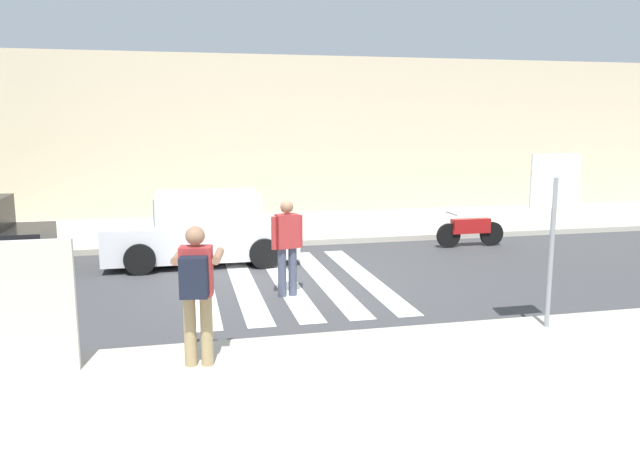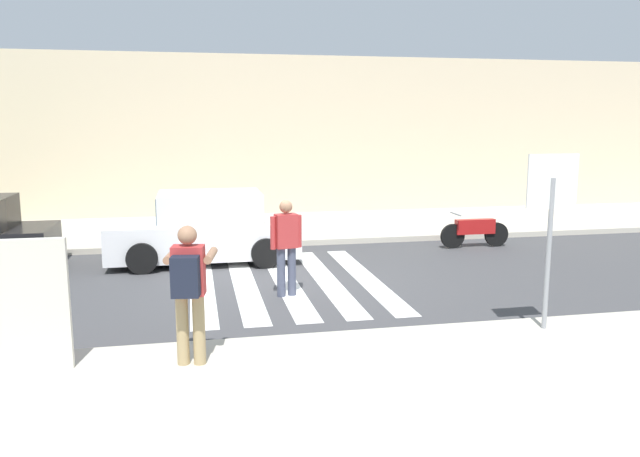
% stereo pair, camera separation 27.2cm
% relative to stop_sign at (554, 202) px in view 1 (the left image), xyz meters
% --- Properties ---
extents(ground_plane, '(120.00, 120.00, 0.00)m').
position_rel_stop_sign_xyz_m(ground_plane, '(-3.19, 3.65, -1.96)').
color(ground_plane, '#424244').
extents(sidewalk_near, '(60.00, 6.00, 0.14)m').
position_rel_stop_sign_xyz_m(sidewalk_near, '(-3.19, -2.55, -1.89)').
color(sidewalk_near, beige).
rests_on(sidewalk_near, ground).
extents(sidewalk_far, '(60.00, 4.80, 0.14)m').
position_rel_stop_sign_xyz_m(sidewalk_far, '(-3.19, 9.65, -1.89)').
color(sidewalk_far, beige).
rests_on(sidewalk_far, ground).
extents(building_facade_far, '(56.00, 4.00, 5.13)m').
position_rel_stop_sign_xyz_m(building_facade_far, '(-3.19, 14.05, 0.60)').
color(building_facade_far, beige).
rests_on(building_facade_far, ground).
extents(crosswalk_stripe_0, '(0.44, 5.20, 0.01)m').
position_rel_stop_sign_xyz_m(crosswalk_stripe_0, '(-4.79, 3.85, -1.96)').
color(crosswalk_stripe_0, silver).
rests_on(crosswalk_stripe_0, ground).
extents(crosswalk_stripe_1, '(0.44, 5.20, 0.01)m').
position_rel_stop_sign_xyz_m(crosswalk_stripe_1, '(-3.99, 3.85, -1.96)').
color(crosswalk_stripe_1, silver).
rests_on(crosswalk_stripe_1, ground).
extents(crosswalk_stripe_2, '(0.44, 5.20, 0.01)m').
position_rel_stop_sign_xyz_m(crosswalk_stripe_2, '(-3.19, 3.85, -1.96)').
color(crosswalk_stripe_2, silver).
rests_on(crosswalk_stripe_2, ground).
extents(crosswalk_stripe_3, '(0.44, 5.20, 0.01)m').
position_rel_stop_sign_xyz_m(crosswalk_stripe_3, '(-2.39, 3.85, -1.96)').
color(crosswalk_stripe_3, silver).
rests_on(crosswalk_stripe_3, ground).
extents(crosswalk_stripe_4, '(0.44, 5.20, 0.01)m').
position_rel_stop_sign_xyz_m(crosswalk_stripe_4, '(-1.59, 3.85, -1.96)').
color(crosswalk_stripe_4, silver).
rests_on(crosswalk_stripe_4, ground).
extents(stop_sign, '(0.76, 0.08, 2.50)m').
position_rel_stop_sign_xyz_m(stop_sign, '(0.00, 0.00, 0.00)').
color(stop_sign, gray).
rests_on(stop_sign, sidewalk_near).
extents(photographer_with_backpack, '(0.67, 0.90, 1.72)m').
position_rel_stop_sign_xyz_m(photographer_with_backpack, '(-4.98, -0.39, -0.79)').
color(photographer_with_backpack, tan).
rests_on(photographer_with_backpack, sidewalk_near).
extents(pedestrian_crossing, '(0.57, 0.31, 1.72)m').
position_rel_stop_sign_xyz_m(pedestrian_crossing, '(-3.32, 2.88, -0.99)').
color(pedestrian_crossing, '#474C60').
rests_on(pedestrian_crossing, ground).
extents(parked_car_white, '(4.10, 1.92, 1.55)m').
position_rel_stop_sign_xyz_m(parked_car_white, '(-4.65, 5.95, -1.24)').
color(parked_car_white, white).
rests_on(parked_car_white, ground).
extents(motorcycle, '(1.76, 0.60, 0.87)m').
position_rel_stop_sign_xyz_m(motorcycle, '(1.88, 6.25, -1.55)').
color(motorcycle, black).
rests_on(motorcycle, ground).
extents(advertising_board, '(1.10, 0.11, 1.60)m').
position_rel_stop_sign_xyz_m(advertising_board, '(-6.93, -0.17, -1.02)').
color(advertising_board, beige).
rests_on(advertising_board, sidewalk_near).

